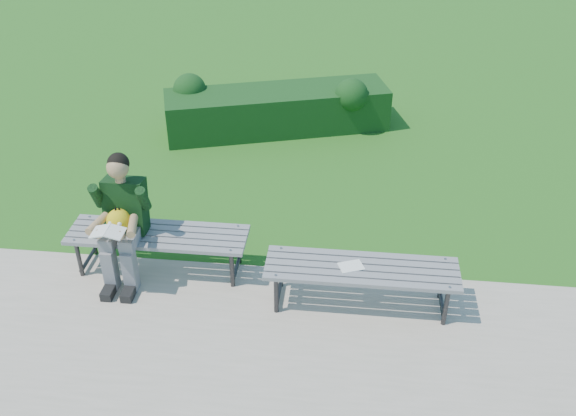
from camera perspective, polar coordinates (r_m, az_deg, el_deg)
name	(u,v)px	position (r m, az deg, el deg)	size (l,w,h in m)	color
ground	(255,267)	(6.73, -2.97, -5.28)	(80.00, 80.00, 0.00)	#246F1D
walkway	(222,399)	(5.48, -5.87, -16.50)	(30.00, 3.50, 0.02)	beige
hedge	(276,108)	(9.39, -1.06, 8.88)	(3.28, 1.69, 0.81)	#164313
bench_left	(158,238)	(6.56, -11.49, -2.59)	(1.80, 0.50, 0.46)	slate
bench_right	(362,272)	(6.04, 6.55, -5.66)	(1.80, 0.50, 0.46)	slate
seated_boy	(122,216)	(6.42, -14.57, -0.71)	(0.56, 0.76, 1.31)	gray
paper_sheet	(351,266)	(6.00, 5.63, -5.17)	(0.26, 0.23, 0.01)	white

